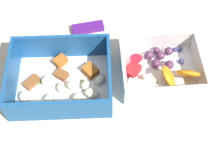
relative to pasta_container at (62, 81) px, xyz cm
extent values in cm
cube|color=beige|center=(10.48, 0.43, -3.17)|extent=(80.00, 80.00, 2.00)
cube|color=white|center=(-0.08, 0.12, -1.87)|extent=(20.78, 17.28, 0.60)
cube|color=#19518C|center=(-9.16, 1.38, 1.56)|extent=(2.62, 14.78, 6.26)
cube|color=#19518C|center=(9.00, -1.13, 1.56)|extent=(2.62, 14.78, 6.26)
cube|color=#19518C|center=(0.89, 7.17, 1.56)|extent=(17.65, 3.02, 6.26)
cube|color=#19518C|center=(-1.05, -6.93, 1.56)|extent=(17.65, 3.02, 6.26)
ellipsoid|color=beige|center=(-2.99, -3.15, -0.71)|extent=(2.67, 3.00, 1.24)
ellipsoid|color=beige|center=(2.35, -4.28, -0.54)|extent=(2.46, 3.22, 1.48)
ellipsoid|color=beige|center=(-0.50, -0.89, -0.83)|extent=(1.68, 2.25, 1.06)
ellipsoid|color=beige|center=(1.88, -0.83, -0.65)|extent=(3.16, 2.79, 1.31)
ellipsoid|color=beige|center=(5.22, -3.24, -0.55)|extent=(3.54, 3.17, 1.46)
ellipsoid|color=beige|center=(-6.75, -4.43, -0.63)|extent=(2.89, 3.26, 1.35)
ellipsoid|color=beige|center=(-3.13, 1.34, -0.74)|extent=(2.67, 2.90, 1.19)
ellipsoid|color=beige|center=(7.22, -0.44, -0.70)|extent=(3.01, 3.00, 1.25)
ellipsoid|color=beige|center=(-7.46, -1.79, -0.67)|extent=(2.37, 2.94, 1.29)
ellipsoid|color=beige|center=(4.25, -1.12, -0.82)|extent=(2.11, 2.52, 1.07)
cube|color=brown|center=(-0.06, 2.08, -0.96)|extent=(3.05, 3.02, 1.23)
cube|color=#AD5B1E|center=(5.65, 1.93, -0.76)|extent=(3.53, 3.69, 1.62)
cube|color=brown|center=(-5.94, 1.46, -1.04)|extent=(3.70, 3.45, 1.06)
cube|color=#AD5B1E|center=(-0.01, 5.30, -0.78)|extent=(3.21, 3.08, 1.59)
cube|color=#387A33|center=(3.64, 0.24, -1.47)|extent=(0.60, 0.40, 0.20)
cube|color=#387A33|center=(-3.66, -4.88, -1.47)|extent=(0.60, 0.40, 0.20)
cube|color=#387A33|center=(-3.92, 1.27, -1.47)|extent=(0.60, 0.40, 0.20)
cube|color=#387A33|center=(-4.63, 1.32, -1.47)|extent=(0.60, 0.40, 0.20)
cube|color=white|center=(19.42, -0.34, -1.87)|extent=(16.96, 14.62, 0.60)
cube|color=white|center=(11.91, 0.44, 0.63)|extent=(1.95, 13.06, 4.41)
cube|color=white|center=(26.92, -1.12, 0.63)|extent=(1.95, 13.06, 4.41)
cube|color=white|center=(20.06, 5.86, 0.63)|extent=(14.47, 2.10, 4.41)
cube|color=white|center=(18.77, -6.54, 0.63)|extent=(14.47, 2.10, 4.41)
ellipsoid|color=orange|center=(20.14, -2.91, 0.73)|extent=(3.91, 4.56, 4.40)
ellipsoid|color=orange|center=(23.99, -3.08, 0.87)|extent=(5.69, 5.13, 4.69)
cube|color=red|center=(13.85, 0.11, -0.63)|extent=(3.92, 3.85, 1.89)
cube|color=#F4EACC|center=(16.76, -2.14, -0.84)|extent=(2.53, 1.96, 1.46)
cube|color=#F4EACC|center=(13.79, -3.49, -0.57)|extent=(4.03, 3.58, 2.00)
sphere|color=#562D4C|center=(17.99, 3.51, -0.60)|extent=(1.95, 1.95, 1.95)
sphere|color=#562D4C|center=(18.98, 1.26, -0.65)|extent=(1.85, 1.85, 1.85)
sphere|color=#562D4C|center=(22.33, 3.78, -0.67)|extent=(1.80, 1.80, 1.80)
sphere|color=#562D4C|center=(21.44, 0.66, -0.64)|extent=(1.86, 1.86, 1.86)
sphere|color=#562D4C|center=(19.93, 4.55, -0.84)|extent=(1.46, 1.46, 1.46)
sphere|color=#562D4C|center=(20.33, 2.99, -0.63)|extent=(1.88, 1.88, 1.88)
cone|color=red|center=(15.04, 2.50, -0.60)|extent=(2.44, 2.44, 1.95)
sphere|color=navy|center=(23.80, 4.16, -1.04)|extent=(1.06, 1.06, 1.06)
sphere|color=navy|center=(24.93, 4.16, -1.10)|extent=(0.95, 0.95, 0.95)
sphere|color=navy|center=(24.23, 1.07, -1.05)|extent=(1.05, 1.05, 1.05)
cube|color=#51197A|center=(6.74, 13.80, -1.57)|extent=(7.08, 2.63, 1.20)
camera|label=1|loc=(4.06, -31.37, 49.77)|focal=48.80mm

